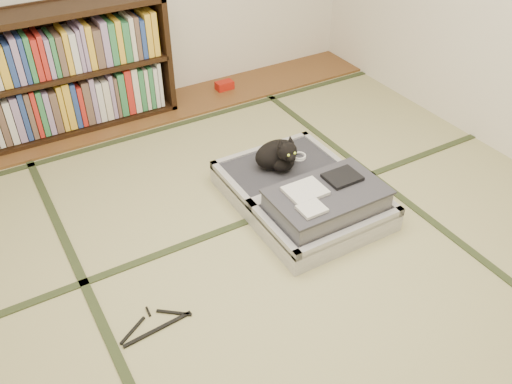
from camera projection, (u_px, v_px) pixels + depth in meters
floor at (280, 262)px, 3.05m from camera, size 4.50×4.50×0.00m
wood_strip at (149, 112)px, 4.42m from camera, size 4.00×0.50×0.02m
red_item at (224, 85)px, 4.70m from camera, size 0.15×0.09×0.07m
room_shell at (289, 1)px, 2.17m from camera, size 4.50×4.50×4.50m
tatami_borders at (238, 214)px, 3.39m from camera, size 4.00×4.50×0.01m
bookcase at (72, 72)px, 3.99m from camera, size 1.47×0.34×0.94m
suitcase at (306, 195)px, 3.37m from camera, size 0.77×1.03×0.30m
cat at (279, 155)px, 3.48m from camera, size 0.34×0.34×0.28m
cable_coil at (299, 156)px, 3.63m from camera, size 0.11×0.11×0.03m
hanger at (156, 325)px, 2.69m from camera, size 0.38×0.19×0.01m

